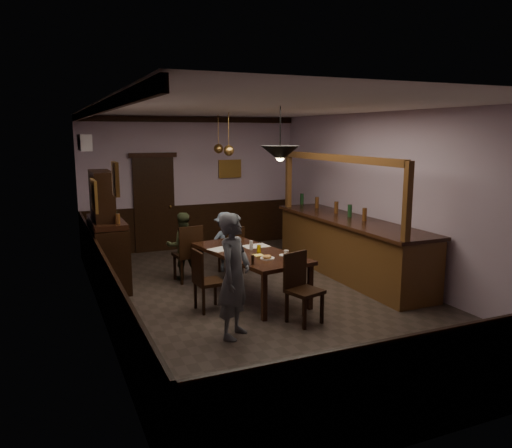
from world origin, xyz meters
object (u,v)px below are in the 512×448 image
sideboard (107,241)px  pendant_brass_mid (229,151)px  coffee_cup (286,253)px  pendant_iron (280,154)px  dining_table (250,255)px  bar_counter (349,245)px  pendant_brass_far (219,149)px  soda_can (259,249)px  chair_far_left (189,251)px  person_standing (234,276)px  chair_side (204,278)px  chair_far_right (232,248)px  chair_near (301,284)px  person_seated_left (182,246)px  person_seated_right (225,242)px

sideboard → pendant_brass_mid: size_ratio=2.47×
coffee_cup → pendant_iron: pendant_iron is taller
dining_table → pendant_iron: pendant_iron is taller
bar_counter → pendant_brass_far: size_ratio=4.95×
soda_can → chair_far_left: bearing=121.5°
soda_can → pendant_iron: (0.03, -0.66, 1.53)m
dining_table → pendant_brass_far: bearing=80.4°
pendant_iron → sideboard: bearing=133.5°
bar_counter → pendant_brass_far: (-1.69, 2.44, 1.73)m
dining_table → soda_can: bearing=-48.1°
person_standing → chair_side: bearing=49.1°
coffee_cup → sideboard: (-2.45, 2.00, 0.00)m
chair_side → chair_far_right: bearing=-37.4°
pendant_iron → chair_near: bearing=-80.6°
chair_near → coffee_cup: chair_near is taller
coffee_cup → pendant_brass_mid: (-0.14, 2.15, 1.50)m
chair_near → pendant_brass_far: size_ratio=1.22×
dining_table → chair_near: 1.33m
chair_far_right → bar_counter: bar_counter is taller
chair_side → pendant_brass_far: bearing=-27.7°
person_seated_left → pendant_brass_mid: bearing=-165.5°
chair_far_left → chair_near: (0.91, -2.46, -0.02)m
chair_side → pendant_brass_far: size_ratio=1.15×
person_seated_left → soda_can: 1.78m
person_seated_left → soda_can: person_seated_left is taller
soda_can → chair_near: bearing=-84.2°
sideboard → bar_counter: (4.20, -1.13, -0.23)m
person_seated_right → sideboard: size_ratio=0.57×
chair_far_right → soda_can: chair_far_right is taller
chair_near → pendant_brass_far: bearing=69.7°
person_seated_left → sideboard: (-1.31, 0.07, 0.19)m
person_standing → pendant_iron: bearing=-11.0°
sideboard → person_seated_right: bearing=2.5°
person_standing → bar_counter: bar_counter is taller
chair_far_right → pendant_brass_far: pendant_brass_far is taller
dining_table → chair_side: bearing=-157.9°
pendant_brass_mid → sideboard: bearing=-176.2°
person_standing → coffee_cup: 1.54m
soda_can → bar_counter: 2.13m
chair_near → pendant_brass_far: 4.49m
dining_table → pendant_iron: bearing=-79.6°
pendant_iron → pendant_brass_far: bearing=84.7°
pendant_brass_mid → chair_far_left: bearing=-152.3°
chair_far_left → person_standing: person_standing is taller
dining_table → pendant_brass_mid: (0.28, 1.66, 1.61)m
sideboard → pendant_brass_far: size_ratio=2.47×
person_seated_left → coffee_cup: 2.25m
chair_near → coffee_cup: size_ratio=12.34×
bar_counter → dining_table: bearing=-170.0°
chair_far_right → pendant_brass_mid: (0.07, 0.33, 1.80)m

